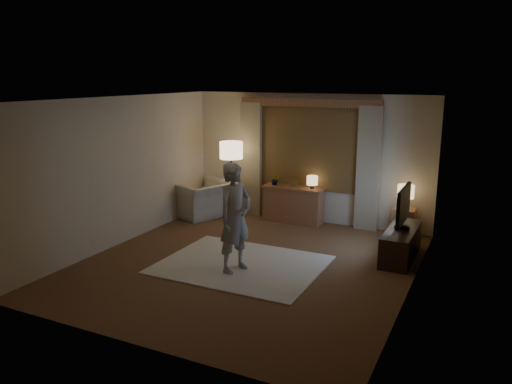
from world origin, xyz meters
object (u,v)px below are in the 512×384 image
Objects in this scene: sideboard at (293,205)px; person at (235,218)px; armchair at (204,199)px; side_table at (404,223)px; tv_stand at (401,243)px.

sideboard is 0.72× the size of person.
person is at bearing 62.38° from armchair.
sideboard is at bearing 20.84° from person.
person is (-2.03, -2.80, 0.58)m from side_table.
side_table is (4.11, 0.37, -0.09)m from armchair.
person is at bearing -125.97° from side_table.
sideboard is 2.14× the size of side_table.
person reaches higher than tv_stand.
sideboard is 1.05× the size of armchair.
tv_stand is at bearing -26.10° from sideboard.
side_table is at bearing 97.71° from tv_stand.
tv_stand is (0.15, -1.11, -0.03)m from side_table.
armchair is 4.32m from tv_stand.
armchair is at bearing 170.08° from tv_stand.
armchair is 0.82× the size of tv_stand.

